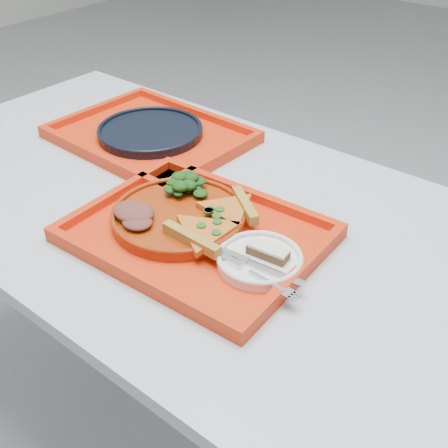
% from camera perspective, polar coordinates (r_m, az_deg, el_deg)
% --- Properties ---
extents(ground, '(10.00, 10.00, 0.00)m').
position_cam_1_polar(ground, '(1.68, -1.70, -20.24)').
color(ground, gray).
rests_on(ground, ground).
extents(table, '(1.60, 0.80, 0.75)m').
position_cam_1_polar(table, '(1.19, -2.25, -1.36)').
color(table, '#B3BDC9').
rests_on(table, ground).
extents(tray_main, '(0.47, 0.37, 0.01)m').
position_cam_1_polar(tray_main, '(1.06, -2.74, -1.27)').
color(tray_main, red).
rests_on(tray_main, table).
extents(tray_far, '(0.46, 0.36, 0.01)m').
position_cam_1_polar(tray_far, '(1.43, -7.45, 8.71)').
color(tray_far, red).
rests_on(tray_far, table).
extents(dinner_plate, '(0.26, 0.26, 0.02)m').
position_cam_1_polar(dinner_plate, '(1.09, -4.59, 0.69)').
color(dinner_plate, maroon).
rests_on(dinner_plate, tray_main).
extents(side_plate, '(0.15, 0.15, 0.01)m').
position_cam_1_polar(side_plate, '(0.98, 3.62, -3.80)').
color(side_plate, white).
rests_on(side_plate, tray_main).
extents(navy_plate, '(0.26, 0.26, 0.02)m').
position_cam_1_polar(navy_plate, '(1.43, -7.49, 9.21)').
color(navy_plate, black).
rests_on(navy_plate, tray_far).
extents(pizza_slice_a, '(0.13, 0.15, 0.02)m').
position_cam_1_polar(pizza_slice_a, '(1.02, -1.93, -0.62)').
color(pizza_slice_a, orange).
rests_on(pizza_slice_a, dinner_plate).
extents(pizza_slice_b, '(0.17, 0.17, 0.02)m').
position_cam_1_polar(pizza_slice_b, '(1.08, 0.46, 1.69)').
color(pizza_slice_b, orange).
rests_on(pizza_slice_b, dinner_plate).
extents(salad_heap, '(0.08, 0.07, 0.04)m').
position_cam_1_polar(salad_heap, '(1.14, -3.82, 3.97)').
color(salad_heap, black).
rests_on(salad_heap, dinner_plate).
extents(meat_portion, '(0.09, 0.07, 0.03)m').
position_cam_1_polar(meat_portion, '(1.08, -9.16, 1.23)').
color(meat_portion, brown).
rests_on(meat_portion, dinner_plate).
extents(dessert_bar, '(0.08, 0.04, 0.02)m').
position_cam_1_polar(dessert_bar, '(0.98, 4.50, -2.79)').
color(dessert_bar, '#472D17').
rests_on(dessert_bar, side_plate).
extents(knife, '(0.19, 0.03, 0.01)m').
position_cam_1_polar(knife, '(0.96, 3.16, -4.08)').
color(knife, silver).
rests_on(knife, side_plate).
extents(fork, '(0.19, 0.03, 0.01)m').
position_cam_1_polar(fork, '(0.95, 2.50, -4.72)').
color(fork, silver).
rests_on(fork, side_plate).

